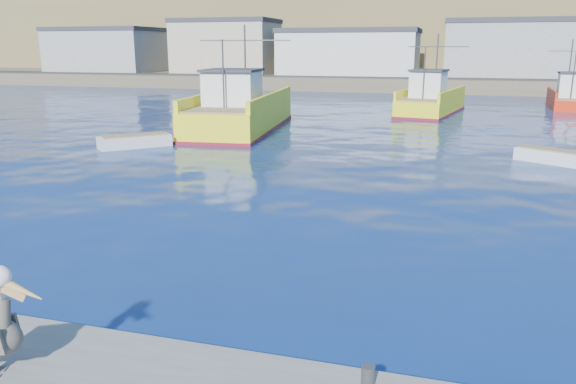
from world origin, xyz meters
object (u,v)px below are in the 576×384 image
(trawler_yellow_a, at_px, (240,112))
(skiff_left, at_px, (135,142))
(trawler_yellow_b, at_px, (431,101))
(boat_orange, at_px, (568,97))
(skiff_mid, at_px, (556,158))

(trawler_yellow_a, bearing_deg, skiff_left, -112.01)
(trawler_yellow_b, distance_m, boat_orange, 13.61)
(trawler_yellow_a, xyz_separation_m, trawler_yellow_b, (11.57, 13.05, -0.16))
(boat_orange, distance_m, skiff_mid, 27.04)
(trawler_yellow_b, xyz_separation_m, boat_orange, (11.43, 7.38, -0.00))
(boat_orange, bearing_deg, trawler_yellow_a, -138.37)
(trawler_yellow_a, height_order, trawler_yellow_b, trawler_yellow_a)
(trawler_yellow_b, relative_size, skiff_left, 2.98)
(trawler_yellow_a, bearing_deg, trawler_yellow_b, 48.46)
(trawler_yellow_a, relative_size, skiff_left, 3.79)
(trawler_yellow_b, bearing_deg, skiff_left, -125.23)
(trawler_yellow_b, height_order, skiff_mid, trawler_yellow_b)
(skiff_mid, bearing_deg, trawler_yellow_b, 108.87)
(trawler_yellow_a, relative_size, skiff_mid, 3.71)
(skiff_left, xyz_separation_m, skiff_mid, (21.27, 1.63, -0.01))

